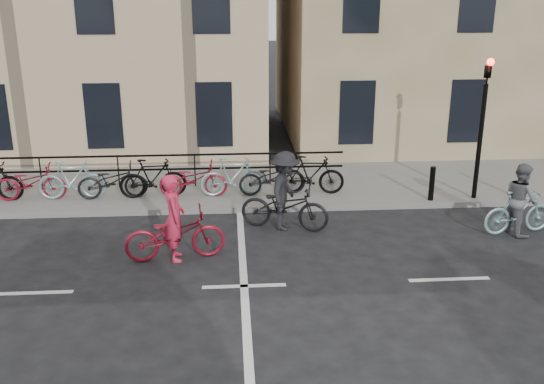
{
  "coord_description": "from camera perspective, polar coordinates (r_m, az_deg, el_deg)",
  "views": [
    {
      "loc": [
        -0.21,
        -10.39,
        5.35
      ],
      "look_at": [
        0.7,
        2.35,
        1.1
      ],
      "focal_mm": 40.0,
      "sensor_mm": 36.0,
      "label": 1
    }
  ],
  "objects": [
    {
      "name": "cyclist_pink",
      "position": [
        12.72,
        -9.14,
        -3.58
      ],
      "size": [
        2.16,
        1.02,
        1.85
      ],
      "rotation": [
        0.0,
        0.0,
        1.72
      ],
      "color": "maroon",
      "rests_on": "ground"
    },
    {
      "name": "bollard_west",
      "position": [
        17.17,
        22.42,
        0.92
      ],
      "size": [
        0.14,
        0.14,
        0.9
      ],
      "primitive_type": "cylinder",
      "color": "black",
      "rests_on": "sidewalk"
    },
    {
      "name": "parked_bikes",
      "position": [
        16.34,
        -13.09,
        1.18
      ],
      "size": [
        11.45,
        1.23,
        1.05
      ],
      "color": "black",
      "rests_on": "sidewalk"
    },
    {
      "name": "sidewalk",
      "position": [
        17.63,
        -16.3,
        0.23
      ],
      "size": [
        46.0,
        4.0,
        0.15
      ],
      "primitive_type": "cube",
      "color": "slate",
      "rests_on": "ground"
    },
    {
      "name": "ground",
      "position": [
        11.69,
        -2.64,
        -8.85
      ],
      "size": [
        120.0,
        120.0,
        0.0
      ],
      "primitive_type": "plane",
      "color": "black",
      "rests_on": "ground"
    },
    {
      "name": "cyclist_dark",
      "position": [
        14.12,
        1.19,
        -0.67
      ],
      "size": [
        2.23,
        1.37,
        1.87
      ],
      "rotation": [
        0.0,
        0.0,
        1.24
      ],
      "color": "black",
      "rests_on": "ground"
    },
    {
      "name": "traffic_light",
      "position": [
        16.32,
        19.27,
        7.16
      ],
      "size": [
        0.18,
        0.3,
        3.9
      ],
      "color": "black",
      "rests_on": "sidewalk"
    },
    {
      "name": "cyclist_grey",
      "position": [
        14.99,
        22.27,
        -1.19
      ],
      "size": [
        1.78,
        0.9,
        1.67
      ],
      "rotation": [
        0.0,
        0.0,
        1.73
      ],
      "color": "#8DB5B9",
      "rests_on": "ground"
    },
    {
      "name": "bollard_east",
      "position": [
        16.25,
        14.81,
        0.78
      ],
      "size": [
        0.14,
        0.14,
        0.9
      ],
      "primitive_type": "cylinder",
      "color": "black",
      "rests_on": "sidewalk"
    }
  ]
}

